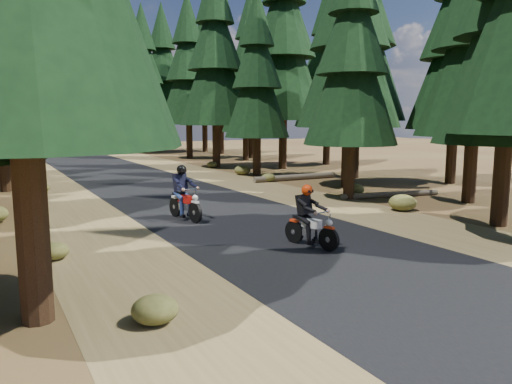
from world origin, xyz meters
TOP-DOWN VIEW (x-y plane):
  - ground at (0.00, 0.00)m, footprint 120.00×120.00m
  - road at (0.00, 5.00)m, footprint 6.00×100.00m
  - shoulder_l at (-4.60, 5.00)m, footprint 3.20×100.00m
  - shoulder_r at (4.60, 5.00)m, footprint 3.20×100.00m
  - pine_forest at (-0.02, 21.05)m, footprint 34.59×55.08m
  - log_near at (7.73, 11.01)m, footprint 5.17×0.33m
  - log_far at (7.93, 3.99)m, footprint 4.53×1.21m
  - understory_shrubs at (0.59, 7.22)m, footprint 14.89×28.68m
  - rider_lead at (0.09, -1.30)m, footprint 0.96×1.89m
  - rider_follow at (-1.50, 3.63)m, footprint 0.91×2.09m

SIDE VIEW (x-z plane):
  - ground at x=0.00m, z-range 0.00..0.00m
  - shoulder_l at x=-4.60m, z-range 0.00..0.01m
  - shoulder_r at x=4.60m, z-range 0.00..0.01m
  - road at x=0.00m, z-range 0.00..0.01m
  - log_far at x=7.93m, z-range 0.00..0.24m
  - log_near at x=7.73m, z-range 0.00..0.32m
  - understory_shrubs at x=0.59m, z-range -0.06..0.62m
  - rider_lead at x=0.09m, z-range -0.26..1.36m
  - rider_follow at x=-1.50m, z-range -0.30..1.51m
  - pine_forest at x=-0.02m, z-range -0.27..16.05m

